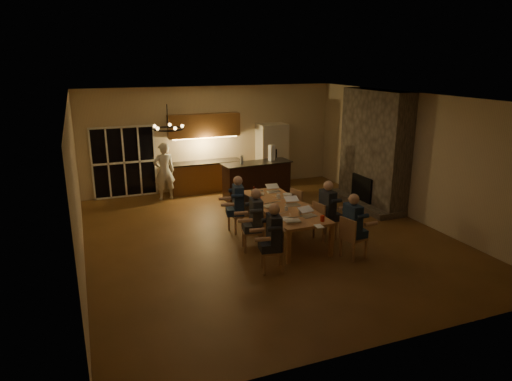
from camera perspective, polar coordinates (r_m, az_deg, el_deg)
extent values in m
plane|color=brown|center=(10.71, 1.31, -5.75)|extent=(9.00, 9.00, 0.00)
cube|color=tan|center=(14.41, -5.58, 6.53)|extent=(8.00, 0.04, 3.20)
cube|color=tan|center=(9.48, -21.69, 0.35)|extent=(0.04, 9.00, 3.20)
cube|color=tan|center=(12.30, 18.98, 4.05)|extent=(0.04, 9.00, 3.20)
cube|color=white|center=(9.97, 1.43, 11.69)|extent=(8.00, 9.00, 0.04)
cube|color=black|center=(14.00, -16.16, 3.38)|extent=(1.86, 0.08, 2.10)
cube|color=#685D52|center=(13.03, 14.54, 5.06)|extent=(0.58, 2.50, 3.20)
cube|color=beige|center=(14.80, 1.99, 4.49)|extent=(0.90, 0.68, 2.00)
cube|color=#B37D47|center=(10.63, 3.23, -3.77)|extent=(1.10, 2.96, 0.75)
cube|color=black|center=(13.46, 0.09, 1.29)|extent=(2.10, 0.84, 1.08)
imported|color=silver|center=(13.52, -11.39, 2.36)|extent=(0.64, 0.45, 1.69)
torus|color=black|center=(8.64, -10.94, 7.58)|extent=(0.56, 0.56, 0.03)
cylinder|color=white|center=(10.15, 3.82, -2.23)|extent=(0.07, 0.07, 0.10)
cylinder|color=white|center=(11.03, 2.83, -0.70)|extent=(0.09, 0.09, 0.10)
cylinder|color=white|center=(11.07, -0.24, -0.61)|extent=(0.07, 0.07, 0.10)
cylinder|color=red|center=(9.56, 8.30, -3.48)|extent=(0.09, 0.09, 0.12)
cylinder|color=red|center=(10.69, 0.37, -1.18)|extent=(0.10, 0.10, 0.12)
cylinder|color=#B2B2B7|center=(9.92, 5.50, -2.66)|extent=(0.06, 0.06, 0.12)
cylinder|color=#3F0F0C|center=(11.59, -0.22, 0.22)|extent=(0.06, 0.06, 0.12)
cylinder|color=white|center=(10.17, 6.01, -2.49)|extent=(0.23, 0.23, 0.02)
cylinder|color=white|center=(9.61, 3.80, -3.57)|extent=(0.27, 0.27, 0.02)
cylinder|color=white|center=(11.33, 3.95, -0.47)|extent=(0.23, 0.23, 0.02)
cube|color=white|center=(9.28, 7.87, -4.45)|extent=(0.17, 0.22, 0.01)
cylinder|color=#99999E|center=(13.14, -1.79, 3.88)|extent=(0.08, 0.08, 0.24)
cube|color=silver|center=(13.56, 1.96, 4.75)|extent=(0.18, 0.18, 0.47)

